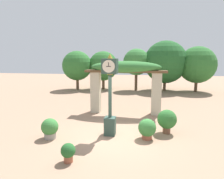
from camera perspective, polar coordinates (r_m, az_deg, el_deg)
name	(u,v)px	position (r m, az deg, el deg)	size (l,w,h in m)	color
ground_plane	(116,136)	(8.64, 1.26, -13.16)	(60.00, 60.00, 0.00)	#9E7A60
pedestal_clock	(110,91)	(8.27, -0.58, -0.48)	(0.61, 0.66, 3.43)	#2D473D
pergola	(125,75)	(11.59, 3.87, 4.18)	(4.71, 1.14, 3.08)	#BCB299
potted_plant_near_left	(167,120)	(9.05, 15.43, -8.34)	(0.83, 0.83, 1.05)	brown
potted_plant_near_right	(147,128)	(8.33, 10.01, -10.88)	(0.73, 0.73, 0.83)	#9E563D
potted_plant_far_left	(68,152)	(6.71, -12.42, -16.96)	(0.47, 0.47, 0.62)	#9E563D
potted_plant_far_right	(50,128)	(8.65, -17.33, -10.44)	(0.69, 0.69, 0.83)	gray
tree_line	(147,64)	(20.16, 9.89, 7.23)	(14.99, 4.33, 4.91)	brown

